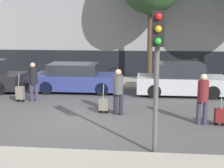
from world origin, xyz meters
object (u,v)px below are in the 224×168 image
trolley_left (20,93)px  pedestrian_right (203,96)px  pedestrian_left (33,80)px  traffic_light (157,54)px  parked_bicycle (104,74)px  trolley_center (104,105)px  pedestrian_center (118,89)px  parked_car_1 (77,78)px  parked_car_2 (180,80)px  trolley_right (220,116)px

trolley_left → pedestrian_right: bearing=-18.1°
pedestrian_left → trolley_left: bearing=-179.9°
traffic_light → parked_bicycle: traffic_light is taller
pedestrian_left → trolley_center: pedestrian_left is taller
pedestrian_center → trolley_left: bearing=173.4°
pedestrian_center → traffic_light: size_ratio=0.47×
trolley_center → traffic_light: traffic_light is taller
trolley_left → parked_car_1: bearing=50.1°
parked_car_2 → trolley_right: parked_car_2 is taller
pedestrian_left → traffic_light: size_ratio=0.47×
pedestrian_left → pedestrian_right: size_ratio=0.99×
pedestrian_right → pedestrian_left: bearing=-11.7°
pedestrian_left → pedestrian_center: pedestrian_center is taller
pedestrian_left → trolley_center: size_ratio=1.53×
parked_car_1 → trolley_left: (-1.88, -2.25, -0.26)m
pedestrian_center → parked_bicycle: bearing=114.2°
pedestrian_center → trolley_right: size_ratio=1.50×
trolley_center → pedestrian_left: bearing=154.5°
parked_car_2 → pedestrian_left: (-6.18, -1.86, 0.24)m
pedestrian_center → pedestrian_right: bearing=-4.1°
pedestrian_center → parked_car_2: bearing=66.3°
pedestrian_right → parked_bicycle: 8.09m
trolley_center → parked_car_1: bearing=116.2°
trolley_right → parked_bicycle: trolley_right is taller
trolley_right → parked_bicycle: 8.44m
trolley_left → parked_bicycle: size_ratio=0.67×
traffic_light → trolley_left: bearing=137.9°
trolley_right → pedestrian_right: bearing=170.9°
pedestrian_center → pedestrian_left: bearing=168.8°
trolley_right → trolley_left: bearing=162.5°
pedestrian_center → parked_bicycle: 6.34m
parked_car_1 → pedestrian_center: (2.30, -3.69, 0.28)m
parked_car_2 → traffic_light: size_ratio=1.16×
parked_car_2 → trolley_left: (-6.70, -2.02, -0.29)m
trolley_right → pedestrian_center: bearing=164.6°
parked_car_1 → pedestrian_right: size_ratio=2.53×
pedestrian_right → traffic_light: (-1.56, -2.57, 1.54)m
trolley_center → parked_bicycle: (-0.75, 6.07, 0.18)m
pedestrian_right → parked_bicycle: (-4.03, 7.01, -0.43)m
parked_car_2 → trolley_center: size_ratio=3.76×
pedestrian_center → pedestrian_right: size_ratio=1.00×
trolley_center → pedestrian_right: size_ratio=0.65×
trolley_center → trolley_right: bearing=-15.0°
pedestrian_center → pedestrian_right: 2.86m
parked_car_1 → traffic_light: traffic_light is taller
pedestrian_center → traffic_light: traffic_light is taller
pedestrian_left → trolley_center: 3.49m
trolley_left → trolley_center: bearing=-20.0°
trolley_right → parked_bicycle: bearing=122.8°
pedestrian_left → traffic_light: 7.11m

